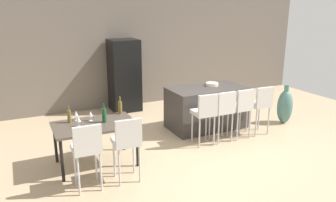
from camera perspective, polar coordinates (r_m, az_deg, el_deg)
The scene contains 19 objects.
ground_plane at distance 6.95m, azimuth 6.38°, elevation -6.53°, with size 10.00×10.00×0.00m, color tan.
back_wall at distance 9.29m, azimuth -3.57°, elevation 8.52°, with size 10.00×0.12×2.90m, color #665B51.
kitchen_island at distance 7.49m, azimuth 6.58°, elevation -1.13°, with size 1.68×0.93×0.92m, color #383330.
bar_chair_left at distance 6.45m, azimuth 6.35°, elevation -1.73°, with size 0.42×0.42×1.05m.
bar_chair_middle at distance 6.67m, azimuth 9.44°, elevation -1.24°, with size 0.41×0.41×1.05m.
bar_chair_right at distance 6.93m, azimuth 12.49°, elevation -0.76°, with size 0.41×0.41×1.05m.
bar_chair_far at distance 7.23m, azimuth 15.59°, elevation -0.26°, with size 0.42×0.42×1.05m.
dining_table at distance 5.76m, azimuth -12.41°, elevation -4.46°, with size 1.35×0.87×0.74m.
dining_chair_near at distance 4.97m, azimuth -13.73°, elevation -7.58°, with size 0.41×0.41×1.05m.
dining_chair_far at distance 5.11m, azimuth -7.03°, elevation -6.56°, with size 0.42×0.42×1.05m.
wine_bottle_inner at distance 6.15m, azimuth -8.19°, elevation -1.06°, with size 0.07×0.07×0.32m.
wine_bottle_corner at distance 5.74m, azimuth -10.87°, elevation -2.34°, with size 0.07×0.07×0.33m.
wine_bottle_near at distance 5.87m, azimuth -16.53°, elevation -2.50°, with size 0.06×0.06×0.29m.
wine_glass_left at distance 5.95m, azimuth -15.47°, elevation -2.07°, with size 0.07×0.07×0.17m.
wine_glass_middle at distance 5.63m, azimuth -15.05°, elevation -3.05°, with size 0.07×0.07×0.17m.
wine_glass_right at distance 5.86m, azimuth -13.11°, elevation -2.17°, with size 0.07×0.07×0.17m.
refrigerator at distance 8.70m, azimuth -7.48°, elevation 4.36°, with size 0.72×0.68×1.84m, color black.
fruit_bowl at distance 7.54m, azimuth 7.55°, elevation 2.86°, with size 0.28×0.28×0.07m, color beige.
floor_vase at distance 8.20m, azimuth 19.35°, elevation -0.88°, with size 0.35×0.35×0.92m.
Camera 1 is at (-3.43, -5.43, 2.64)m, focal length 35.64 mm.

